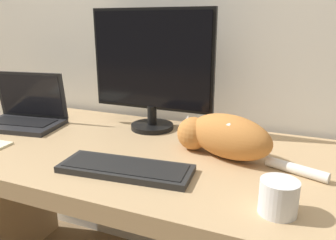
{
  "coord_description": "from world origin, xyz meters",
  "views": [
    {
      "loc": [
        0.55,
        -0.61,
        1.21
      ],
      "look_at": [
        0.15,
        0.34,
        0.9
      ],
      "focal_mm": 35.0,
      "sensor_mm": 36.0,
      "label": 1
    }
  ],
  "objects_px": {
    "monitor": "(152,68)",
    "cat": "(224,135)",
    "external_keyboard": "(126,168)",
    "laptop": "(24,115)",
    "coffee_mug": "(279,197)"
  },
  "relations": [
    {
      "from": "laptop",
      "to": "external_keyboard",
      "type": "distance_m",
      "value": 0.7
    },
    {
      "from": "cat",
      "to": "laptop",
      "type": "bearing_deg",
      "value": -161.21
    },
    {
      "from": "cat",
      "to": "coffee_mug",
      "type": "xyz_separation_m",
      "value": [
        0.21,
        -0.3,
        -0.03
      ]
    },
    {
      "from": "monitor",
      "to": "coffee_mug",
      "type": "xyz_separation_m",
      "value": [
        0.56,
        -0.48,
        -0.22
      ]
    },
    {
      "from": "cat",
      "to": "coffee_mug",
      "type": "bearing_deg",
      "value": -36.14
    },
    {
      "from": "monitor",
      "to": "external_keyboard",
      "type": "distance_m",
      "value": 0.5
    },
    {
      "from": "external_keyboard",
      "to": "coffee_mug",
      "type": "bearing_deg",
      "value": -12.87
    },
    {
      "from": "coffee_mug",
      "to": "monitor",
      "type": "bearing_deg",
      "value": 139.41
    },
    {
      "from": "external_keyboard",
      "to": "cat",
      "type": "height_order",
      "value": "cat"
    },
    {
      "from": "monitor",
      "to": "cat",
      "type": "xyz_separation_m",
      "value": [
        0.36,
        -0.18,
        -0.19
      ]
    },
    {
      "from": "laptop",
      "to": "external_keyboard",
      "type": "height_order",
      "value": "laptop"
    },
    {
      "from": "external_keyboard",
      "to": "coffee_mug",
      "type": "xyz_separation_m",
      "value": [
        0.45,
        -0.06,
        0.03
      ]
    },
    {
      "from": "coffee_mug",
      "to": "cat",
      "type": "bearing_deg",
      "value": 124.6
    },
    {
      "from": "monitor",
      "to": "coffee_mug",
      "type": "relative_size",
      "value": 5.74
    },
    {
      "from": "monitor",
      "to": "cat",
      "type": "height_order",
      "value": "monitor"
    }
  ]
}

